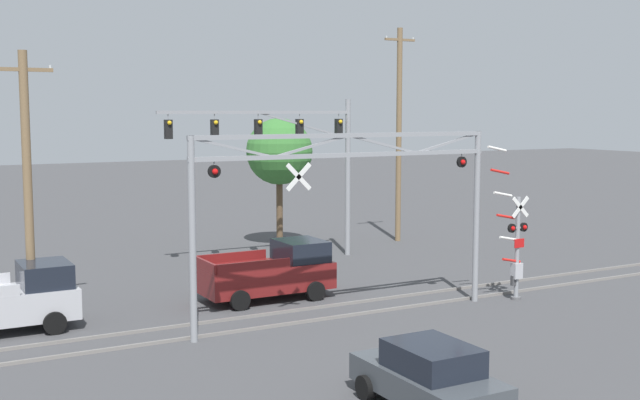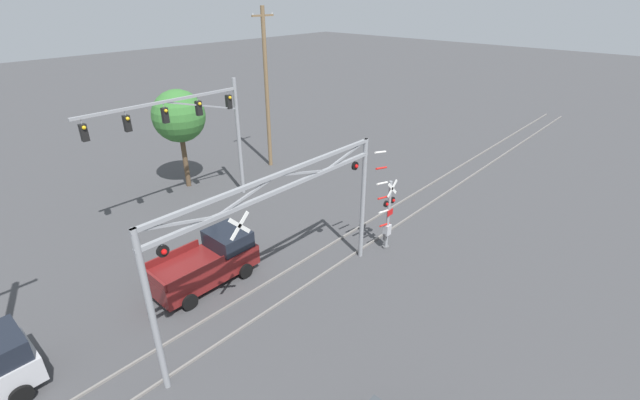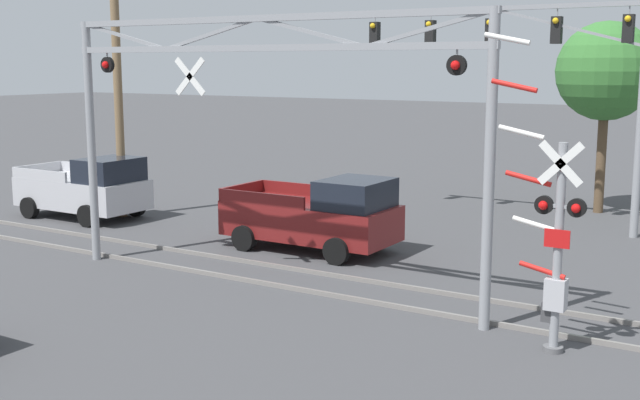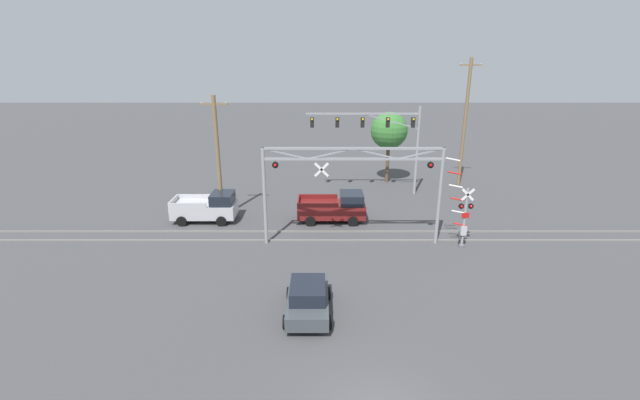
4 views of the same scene
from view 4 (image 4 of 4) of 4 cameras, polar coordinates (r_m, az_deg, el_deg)
rail_track_near at (r=27.13m, az=3.88°, el=-5.37°), size 80.00×0.08×0.10m
rail_track_far at (r=28.45m, az=3.68°, el=-4.20°), size 80.00×0.08×0.10m
crossing_gantry at (r=25.43m, az=4.09°, el=3.20°), size 10.76×0.26×6.05m
crossing_signal_mast at (r=27.00m, az=18.29°, el=-2.13°), size 1.90×0.35×5.58m
traffic_signal_span at (r=35.57m, az=8.73°, el=8.79°), size 9.26×0.39×7.31m
pickup_truck_lead at (r=30.07m, az=1.73°, el=-1.00°), size 4.71×2.34×2.05m
pickup_truck_following at (r=31.07m, az=-14.98°, el=-0.99°), size 4.40×2.34×2.05m
sedan_waiting at (r=19.65m, az=-1.84°, el=-12.92°), size 2.09×3.90×1.55m
utility_pole_left at (r=30.67m, az=-13.70°, el=5.65°), size 1.80×0.28×8.64m
utility_pole_right at (r=39.39m, az=18.49°, el=9.76°), size 1.80×0.28×10.99m
background_tree_beyond_span at (r=39.22m, az=8.95°, el=9.11°), size 3.30×3.30×6.43m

